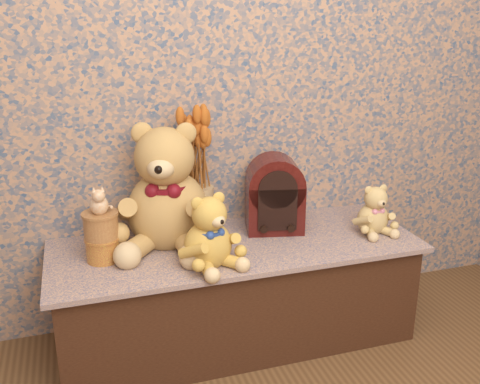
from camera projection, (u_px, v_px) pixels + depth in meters
The scene contains 10 objects.
display_shelf at pixel (236, 291), 2.28m from camera, with size 1.51×0.56×0.45m, color #394174.
teddy_large at pixel (167, 180), 2.13m from camera, with size 0.43×0.51×0.54m, color #AC7F42, non-canonical shape.
teddy_medium at pixel (208, 227), 1.98m from camera, with size 0.24×0.28×0.30m, color #C58B37, non-canonical shape.
teddy_small at pixel (374, 207), 2.29m from camera, with size 0.18×0.21×0.23m, color tan, non-canonical shape.
cathedral_radio at pixel (275, 193), 2.30m from camera, with size 0.24×0.17×0.33m, color #3A0C0A, non-canonical shape.
ceramic_vase at pixel (200, 210), 2.28m from camera, with size 0.12×0.12×0.21m, color tan.
dried_stalks at pixel (198, 133), 2.17m from camera, with size 0.24×0.24×0.47m, color #B6581D, non-canonical shape.
biscuit_tin_lower at pixel (103, 249), 2.04m from camera, with size 0.13×0.13×0.09m, color gold.
biscuit_tin_upper at pixel (101, 226), 2.01m from camera, with size 0.13×0.13×0.10m, color tan.
cat_figurine at pixel (98, 199), 1.98m from camera, with size 0.08×0.09×0.11m, color silver, non-canonical shape.
Camera 1 is at (-0.59, -0.70, 1.35)m, focal length 40.13 mm.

